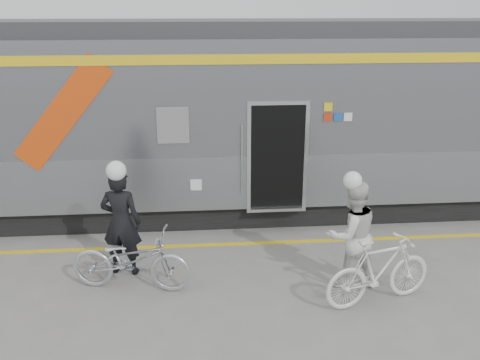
{
  "coord_description": "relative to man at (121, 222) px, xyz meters",
  "views": [
    {
      "loc": [
        -0.51,
        -6.72,
        4.36
      ],
      "look_at": [
        0.19,
        1.6,
        1.5
      ],
      "focal_mm": 38.0,
      "sensor_mm": 36.0,
      "label": 1
    }
  ],
  "objects": [
    {
      "name": "safety_strip",
      "position": [
        1.85,
        0.92,
        -0.93
      ],
      "size": [
        24.0,
        0.12,
        0.01
      ],
      "primitive_type": "cube",
      "color": "yellow",
      "rests_on": "ground"
    },
    {
      "name": "helmet_man",
      "position": [
        0.0,
        0.0,
        1.09
      ],
      "size": [
        0.32,
        0.32,
        0.32
      ],
      "primitive_type": "sphere",
      "color": "white",
      "rests_on": "man"
    },
    {
      "name": "bicycle_right",
      "position": [
        4.02,
        -1.3,
        -0.38
      ],
      "size": [
        1.9,
        0.99,
        1.1
      ],
      "primitive_type": "imported",
      "rotation": [
        0.0,
        0.0,
        1.84
      ],
      "color": "silver",
      "rests_on": "ground"
    },
    {
      "name": "man",
      "position": [
        0.0,
        0.0,
        0.0
      ],
      "size": [
        0.75,
        0.57,
        1.86
      ],
      "primitive_type": "imported",
      "rotation": [
        0.0,
        0.0,
        2.95
      ],
      "color": "black",
      "rests_on": "ground"
    },
    {
      "name": "bicycle_left",
      "position": [
        0.2,
        -0.55,
        -0.42
      ],
      "size": [
        2.05,
        1.05,
        1.03
      ],
      "primitive_type": "imported",
      "rotation": [
        0.0,
        0.0,
        1.38
      ],
      "color": "#B4B6BC",
      "rests_on": "ground"
    },
    {
      "name": "ground",
      "position": [
        1.85,
        -1.23,
        -0.93
      ],
      "size": [
        90.0,
        90.0,
        0.0
      ],
      "primitive_type": "plane",
      "color": "slate",
      "rests_on": "ground"
    },
    {
      "name": "helmet_woman",
      "position": [
        3.72,
        -0.75,
        1.02
      ],
      "size": [
        0.29,
        0.29,
        0.29
      ],
      "primitive_type": "sphere",
      "color": "white",
      "rests_on": "woman"
    },
    {
      "name": "woman",
      "position": [
        3.72,
        -0.75,
        -0.03
      ],
      "size": [
        1.03,
        0.9,
        1.81
      ],
      "primitive_type": "imported",
      "rotation": [
        0.0,
        0.0,
        3.41
      ],
      "color": "silver",
      "rests_on": "ground"
    },
    {
      "name": "train",
      "position": [
        0.67,
        2.96,
        1.12
      ],
      "size": [
        24.0,
        3.17,
        4.1
      ],
      "color": "black",
      "rests_on": "ground"
    }
  ]
}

